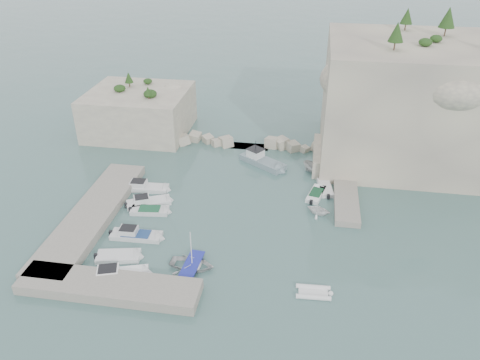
# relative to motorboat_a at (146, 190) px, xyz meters

# --- Properties ---
(ground) EXTENTS (400.00, 400.00, 0.00)m
(ground) POSITION_rel_motorboat_a_xyz_m (12.90, -6.60, 0.00)
(ground) COLOR #4A6F6B
(ground) RESTS_ON ground
(cliff_east) EXTENTS (26.00, 22.00, 17.00)m
(cliff_east) POSITION_rel_motorboat_a_xyz_m (35.90, 16.40, 8.50)
(cliff_east) COLOR beige
(cliff_east) RESTS_ON ground
(cliff_terrace) EXTENTS (8.00, 10.00, 2.50)m
(cliff_terrace) POSITION_rel_motorboat_a_xyz_m (25.90, 11.40, 1.25)
(cliff_terrace) COLOR beige
(cliff_terrace) RESTS_ON ground
(outcrop_west) EXTENTS (16.00, 14.00, 7.00)m
(outcrop_west) POSITION_rel_motorboat_a_xyz_m (-7.10, 18.40, 3.50)
(outcrop_west) COLOR beige
(outcrop_west) RESTS_ON ground
(quay_west) EXTENTS (5.00, 24.00, 1.10)m
(quay_west) POSITION_rel_motorboat_a_xyz_m (-4.10, -7.60, 0.55)
(quay_west) COLOR #9E9689
(quay_west) RESTS_ON ground
(quay_south) EXTENTS (18.00, 4.00, 1.10)m
(quay_south) POSITION_rel_motorboat_a_xyz_m (2.90, -19.10, 0.55)
(quay_south) COLOR #9E9689
(quay_south) RESTS_ON ground
(ledge_east) EXTENTS (3.00, 16.00, 0.80)m
(ledge_east) POSITION_rel_motorboat_a_xyz_m (26.40, 3.40, 0.40)
(ledge_east) COLOR #9E9689
(ledge_east) RESTS_ON ground
(breakwater) EXTENTS (28.00, 3.00, 1.40)m
(breakwater) POSITION_rel_motorboat_a_xyz_m (11.90, 15.40, 0.70)
(breakwater) COLOR beige
(breakwater) RESTS_ON ground
(motorboat_a) EXTENTS (6.77, 2.36, 1.40)m
(motorboat_a) POSITION_rel_motorboat_a_xyz_m (0.00, 0.00, 0.00)
(motorboat_a) COLOR silver
(motorboat_a) RESTS_ON ground
(motorboat_b) EXTENTS (6.29, 4.31, 1.40)m
(motorboat_b) POSITION_rel_motorboat_a_xyz_m (1.60, -3.42, 0.00)
(motorboat_b) COLOR silver
(motorboat_b) RESTS_ON ground
(motorboat_c) EXTENTS (5.27, 2.42, 0.70)m
(motorboat_c) POSITION_rel_motorboat_a_xyz_m (2.33, -5.18, 0.00)
(motorboat_c) COLOR silver
(motorboat_c) RESTS_ON ground
(motorboat_d) EXTENTS (6.45, 2.12, 1.40)m
(motorboat_d) POSITION_rel_motorboat_a_xyz_m (2.49, -10.37, 0.00)
(motorboat_d) COLOR silver
(motorboat_d) RESTS_ON ground
(motorboat_e) EXTENTS (5.35, 3.02, 0.70)m
(motorboat_e) POSITION_rel_motorboat_a_xyz_m (1.88, -14.22, 0.00)
(motorboat_e) COLOR silver
(motorboat_e) RESTS_ON ground
(motorboat_f) EXTENTS (6.98, 3.92, 1.40)m
(motorboat_f) POSITION_rel_motorboat_a_xyz_m (2.97, -17.06, 0.00)
(motorboat_f) COLOR white
(motorboat_f) RESTS_ON ground
(rowboat) EXTENTS (4.96, 3.70, 0.98)m
(rowboat) POSITION_rel_motorboat_a_xyz_m (10.05, -14.35, 0.00)
(rowboat) COLOR silver
(rowboat) RESTS_ON ground
(inflatable_dinghy) EXTENTS (3.78, 1.97, 0.44)m
(inflatable_dinghy) POSITION_rel_motorboat_a_xyz_m (22.66, -16.29, 0.00)
(inflatable_dinghy) COLOR white
(inflatable_dinghy) RESTS_ON ground
(tender_east_a) EXTENTS (3.65, 3.41, 1.56)m
(tender_east_a) POSITION_rel_motorboat_a_xyz_m (22.92, -2.21, 0.00)
(tender_east_a) COLOR white
(tender_east_a) RESTS_ON ground
(tender_east_b) EXTENTS (2.79, 5.06, 0.70)m
(tender_east_b) POSITION_rel_motorboat_a_xyz_m (22.57, 1.98, 0.00)
(tender_east_b) COLOR white
(tender_east_b) RESTS_ON ground
(tender_east_c) EXTENTS (2.44, 5.17, 0.70)m
(tender_east_c) POSITION_rel_motorboat_a_xyz_m (23.75, 3.84, 0.00)
(tender_east_c) COLOR silver
(tender_east_c) RESTS_ON ground
(tender_east_d) EXTENTS (5.11, 3.62, 1.85)m
(tender_east_d) POSITION_rel_motorboat_a_xyz_m (22.82, 7.99, 0.00)
(tender_east_d) COLOR silver
(tender_east_d) RESTS_ON ground
(work_boat) EXTENTS (7.90, 6.47, 2.20)m
(work_boat) POSITION_rel_motorboat_a_xyz_m (14.66, 9.59, 0.00)
(work_boat) COLOR slate
(work_boat) RESTS_ON ground
(rowboat_mast) EXTENTS (0.10, 0.10, 4.20)m
(rowboat_mast) POSITION_rel_motorboat_a_xyz_m (10.05, -14.35, 2.59)
(rowboat_mast) COLOR white
(rowboat_mast) RESTS_ON rowboat
(vegetation) EXTENTS (53.48, 13.88, 13.40)m
(vegetation) POSITION_rel_motorboat_a_xyz_m (30.74, 17.80, 17.93)
(vegetation) COLOR #1E4219
(vegetation) RESTS_ON ground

